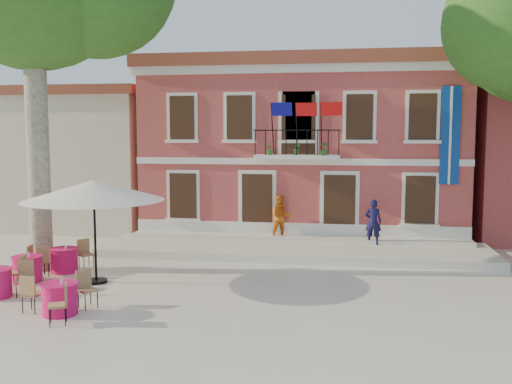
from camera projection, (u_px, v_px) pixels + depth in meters
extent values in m
plane|color=beige|center=(213.00, 283.00, 16.73)|extent=(90.00, 90.00, 0.00)
cube|color=#B94B42|center=(305.00, 153.00, 25.89)|extent=(13.00, 8.00, 7.00)
cube|color=brown|center=(306.00, 69.00, 25.51)|extent=(13.50, 8.50, 0.50)
cube|color=silver|center=(299.00, 68.00, 21.67)|extent=(13.30, 0.35, 0.35)
cube|color=silver|center=(297.00, 157.00, 21.52)|extent=(3.20, 0.90, 0.15)
cube|color=black|center=(297.00, 130.00, 21.02)|extent=(3.20, 0.04, 0.04)
cube|color=navy|center=(450.00, 136.00, 20.97)|extent=(0.70, 0.05, 3.60)
cube|color=#0D0B7F|center=(271.00, 109.00, 20.74)|extent=(0.76, 0.27, 0.47)
cube|color=red|center=(296.00, 109.00, 20.60)|extent=(0.76, 0.29, 0.47)
cube|color=red|center=(321.00, 109.00, 20.47)|extent=(0.76, 0.27, 0.47)
imported|color=#26591E|center=(270.00, 149.00, 21.35)|extent=(0.43, 0.37, 0.48)
imported|color=#26591E|center=(297.00, 149.00, 21.19)|extent=(0.26, 0.21, 0.48)
imported|color=#26591E|center=(324.00, 149.00, 21.04)|extent=(0.27, 0.27, 0.48)
cube|color=beige|center=(78.00, 161.00, 28.68)|extent=(9.00, 9.00, 6.00)
cube|color=brown|center=(76.00, 97.00, 28.35)|extent=(9.40, 9.40, 0.40)
cube|color=silver|center=(294.00, 250.00, 20.73)|extent=(14.00, 3.40, 0.30)
cylinder|color=#A59E84|center=(38.00, 142.00, 18.00)|extent=(0.69, 0.69, 8.21)
cylinder|color=black|center=(96.00, 281.00, 16.82)|extent=(0.64, 0.64, 0.08)
cylinder|color=black|center=(95.00, 238.00, 16.68)|extent=(0.07, 0.07, 2.68)
cone|color=white|center=(94.00, 190.00, 16.54)|extent=(4.08, 4.08, 0.59)
imported|color=#101036|center=(373.00, 222.00, 20.97)|extent=(0.68, 0.52, 1.68)
imported|color=#D06618|center=(281.00, 218.00, 21.89)|extent=(0.98, 0.85, 1.72)
cylinder|color=#DA1466|center=(27.00, 269.00, 16.87)|extent=(0.84, 0.84, 0.75)
cylinder|color=#DA1466|center=(27.00, 257.00, 16.83)|extent=(0.90, 0.90, 0.02)
cube|color=tan|center=(17.00, 272.00, 16.11)|extent=(0.48, 0.48, 0.95)
cube|color=tan|center=(37.00, 260.00, 17.60)|extent=(0.48, 0.48, 0.95)
cylinder|color=#DA1466|center=(60.00, 299.00, 13.82)|extent=(0.84, 0.84, 0.75)
cylinder|color=#DA1466|center=(59.00, 284.00, 13.78)|extent=(0.90, 0.90, 0.02)
cube|color=tan|center=(33.00, 293.00, 13.99)|extent=(0.46, 0.46, 0.95)
cube|color=tan|center=(58.00, 304.00, 13.09)|extent=(0.56, 0.56, 0.95)
cube|color=tan|center=(88.00, 289.00, 14.34)|extent=(0.59, 0.59, 0.95)
cube|color=tan|center=(24.00, 279.00, 15.36)|extent=(0.52, 0.52, 0.95)
cylinder|color=#DA1466|center=(64.00, 260.00, 18.03)|extent=(0.84, 0.84, 0.75)
cylinder|color=#DA1466|center=(64.00, 249.00, 17.99)|extent=(0.90, 0.90, 0.02)
cube|color=tan|center=(41.00, 261.00, 17.52)|extent=(0.59, 0.59, 0.95)
cube|color=tan|center=(86.00, 254.00, 18.53)|extent=(0.59, 0.59, 0.95)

